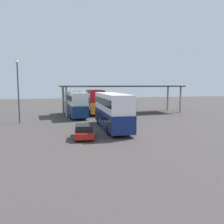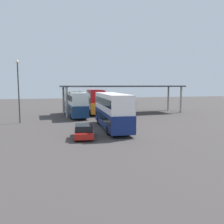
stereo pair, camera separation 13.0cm
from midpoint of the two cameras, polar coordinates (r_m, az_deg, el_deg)
The scene contains 7 objects.
ground_plane at distance 25.26m, azimuth 3.32°, elevation -5.26°, with size 140.00×140.00×0.00m, color #423C3A.
double_decker_main at distance 27.73m, azimuth -0.14°, elevation 0.62°, with size 3.08×11.36×4.19m.
parked_hatchback at distance 23.13m, azimuth -6.98°, elevation -4.71°, with size 2.24×4.07×1.35m.
double_decker_near_canopy at distance 39.60m, azimuth -9.08°, elevation 2.20°, with size 2.86×11.37×4.02m.
double_decker_mid_row at distance 43.32m, azimuth -4.31°, elevation 2.82°, with size 3.33×10.19×4.29m.
depot_canopy at distance 42.83m, azimuth 2.77°, elevation 6.04°, with size 22.85×7.08×5.09m.
lamppost_tall at distance 34.06m, azimuth -22.03°, elevation 6.27°, with size 0.44×0.44×8.48m.
Camera 1 is at (-7.85, -23.45, 5.18)m, focal length 37.55 mm.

